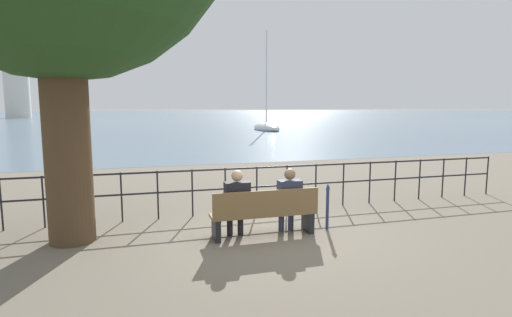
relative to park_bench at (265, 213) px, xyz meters
The scene contains 10 objects.
ground_plane 0.44m from the park_bench, 90.00° to the left, with size 1000.00×1000.00×0.00m, color #706656.
harbor_water 159.56m from the park_bench, 90.00° to the left, with size 600.00×300.00×0.01m.
park_bench is the anchor object (origin of this frame).
seated_person_left 0.57m from the park_bench, behind, with size 0.46×0.35×1.27m.
seated_person_right 0.57m from the park_bench, ahead, with size 0.44×0.35×1.25m.
promenade_railing 1.77m from the park_bench, 90.00° to the left, with size 14.01×0.04×1.05m.
closed_umbrella 1.31m from the park_bench, ahead, with size 0.09×0.09×0.92m.
sailboat_0 43.23m from the park_bench, 102.48° to the left, with size 3.05×6.08×9.17m.
sailboat_1 34.79m from the park_bench, 72.16° to the left, with size 2.57×7.02×10.53m.
harbor_lighthouse 98.78m from the park_bench, 106.52° to the left, with size 5.16×5.16×18.68m.
Camera 1 is at (-2.17, -6.91, 2.39)m, focal length 28.00 mm.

